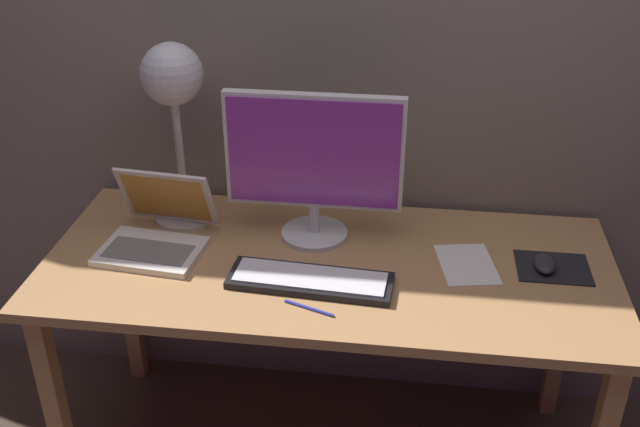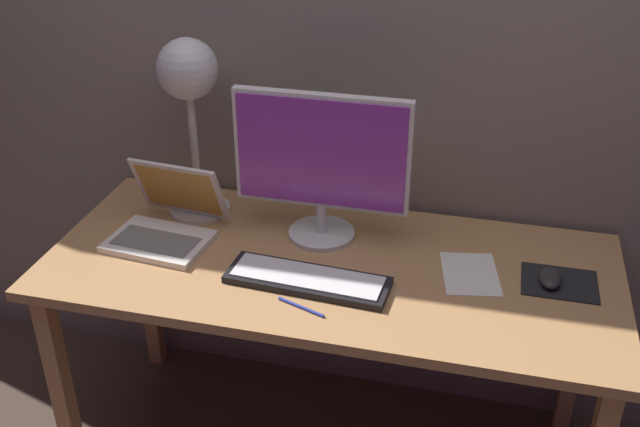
{
  "view_description": "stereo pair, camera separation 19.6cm",
  "coord_description": "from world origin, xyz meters",
  "px_view_note": "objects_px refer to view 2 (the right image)",
  "views": [
    {
      "loc": [
        0.2,
        -1.75,
        1.87
      ],
      "look_at": [
        -0.02,
        -0.05,
        0.92
      ],
      "focal_mm": 41.84,
      "sensor_mm": 36.0,
      "label": 1
    },
    {
      "loc": [
        0.4,
        -1.71,
        1.87
      ],
      "look_at": [
        -0.02,
        -0.05,
        0.92
      ],
      "focal_mm": 41.84,
      "sensor_mm": 36.0,
      "label": 2
    }
  ],
  "objects_px": {
    "keyboard_main": "(308,279)",
    "laptop": "(169,217)",
    "desk_lamp": "(189,85)",
    "pen": "(301,307)",
    "mouse": "(550,278)",
    "monitor": "(322,160)"
  },
  "relations": [
    {
      "from": "keyboard_main",
      "to": "laptop",
      "type": "bearing_deg",
      "value": 161.84
    },
    {
      "from": "mouse",
      "to": "pen",
      "type": "bearing_deg",
      "value": -156.82
    },
    {
      "from": "laptop",
      "to": "pen",
      "type": "height_order",
      "value": "laptop"
    },
    {
      "from": "laptop",
      "to": "desk_lamp",
      "type": "relative_size",
      "value": 0.56
    },
    {
      "from": "monitor",
      "to": "desk_lamp",
      "type": "xyz_separation_m",
      "value": [
        -0.41,
        0.06,
        0.17
      ]
    },
    {
      "from": "monitor",
      "to": "laptop",
      "type": "distance_m",
      "value": 0.49
    },
    {
      "from": "pen",
      "to": "keyboard_main",
      "type": "bearing_deg",
      "value": 96.34
    },
    {
      "from": "laptop",
      "to": "mouse",
      "type": "relative_size",
      "value": 3.24
    },
    {
      "from": "laptop",
      "to": "mouse",
      "type": "distance_m",
      "value": 1.09
    },
    {
      "from": "laptop",
      "to": "mouse",
      "type": "bearing_deg",
      "value": -0.1
    },
    {
      "from": "desk_lamp",
      "to": "pen",
      "type": "xyz_separation_m",
      "value": [
        0.45,
        -0.42,
        -0.41
      ]
    },
    {
      "from": "mouse",
      "to": "pen",
      "type": "relative_size",
      "value": 0.69
    },
    {
      "from": "monitor",
      "to": "laptop",
      "type": "height_order",
      "value": "monitor"
    },
    {
      "from": "laptop",
      "to": "mouse",
      "type": "height_order",
      "value": "laptop"
    },
    {
      "from": "keyboard_main",
      "to": "mouse",
      "type": "distance_m",
      "value": 0.65
    },
    {
      "from": "mouse",
      "to": "pen",
      "type": "height_order",
      "value": "mouse"
    },
    {
      "from": "monitor",
      "to": "mouse",
      "type": "bearing_deg",
      "value": -8.7
    },
    {
      "from": "monitor",
      "to": "desk_lamp",
      "type": "bearing_deg",
      "value": 172.19
    },
    {
      "from": "keyboard_main",
      "to": "desk_lamp",
      "type": "bearing_deg",
      "value": 144.69
    },
    {
      "from": "monitor",
      "to": "keyboard_main",
      "type": "relative_size",
      "value": 1.13
    },
    {
      "from": "monitor",
      "to": "pen",
      "type": "relative_size",
      "value": 3.61
    },
    {
      "from": "keyboard_main",
      "to": "desk_lamp",
      "type": "xyz_separation_m",
      "value": [
        -0.43,
        0.31,
        0.4
      ]
    }
  ]
}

